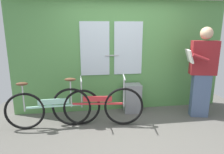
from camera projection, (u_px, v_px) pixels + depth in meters
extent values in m
cube|color=#56544F|center=(135.00, 139.00, 3.40)|extent=(5.52, 4.23, 0.04)
cube|color=#56934C|center=(121.00, 57.00, 4.38)|extent=(4.52, 0.08, 2.34)
cube|color=silver|center=(95.00, 49.00, 4.21)|extent=(0.60, 0.02, 1.10)
cube|color=silver|center=(128.00, 48.00, 4.31)|extent=(0.60, 0.02, 1.10)
cylinder|color=#B2B2B7|center=(112.00, 55.00, 4.27)|extent=(0.28, 0.02, 0.02)
torus|color=black|center=(82.00, 107.00, 3.80)|extent=(0.69, 0.08, 0.69)
torus|color=black|center=(25.00, 111.00, 3.62)|extent=(0.69, 0.08, 0.69)
cube|color=#9EDBC6|center=(54.00, 106.00, 3.70)|extent=(0.95, 0.07, 0.03)
cube|color=#9EDBC6|center=(54.00, 102.00, 3.68)|extent=(0.55, 0.05, 0.10)
cylinder|color=#B7B7BC|center=(23.00, 98.00, 3.56)|extent=(0.02, 0.02, 0.50)
ellipsoid|color=brown|center=(22.00, 84.00, 3.50)|extent=(0.20, 0.10, 0.06)
cylinder|color=#B7B7BC|center=(81.00, 93.00, 3.74)|extent=(0.02, 0.02, 0.54)
cylinder|color=#B7B7BC|center=(81.00, 79.00, 3.67)|extent=(0.04, 0.44, 0.02)
torus|color=black|center=(124.00, 107.00, 3.78)|extent=(0.73, 0.14, 0.73)
torus|color=black|center=(72.00, 107.00, 3.77)|extent=(0.73, 0.14, 0.73)
cube|color=red|center=(98.00, 104.00, 3.76)|extent=(0.91, 0.15, 0.03)
cube|color=red|center=(98.00, 99.00, 3.74)|extent=(0.53, 0.10, 0.10)
cylinder|color=#B7B7BC|center=(71.00, 93.00, 3.70)|extent=(0.02, 0.02, 0.52)
ellipsoid|color=brown|center=(70.00, 79.00, 3.64)|extent=(0.21, 0.11, 0.06)
cylinder|color=#B7B7BC|center=(124.00, 92.00, 3.72)|extent=(0.02, 0.02, 0.56)
cylinder|color=#B7B7BC|center=(124.00, 77.00, 3.65)|extent=(0.08, 0.44, 0.02)
cube|color=slate|center=(200.00, 95.00, 4.16)|extent=(0.38, 0.25, 0.88)
cube|color=maroon|center=(204.00, 58.00, 3.98)|extent=(0.53, 0.31, 0.66)
sphere|color=tan|center=(207.00, 33.00, 3.87)|extent=(0.24, 0.24, 0.24)
cube|color=silver|center=(189.00, 56.00, 3.99)|extent=(0.18, 0.36, 0.26)
cylinder|color=maroon|center=(201.00, 58.00, 3.77)|extent=(0.31, 0.14, 0.17)
cylinder|color=maroon|center=(193.00, 55.00, 4.20)|extent=(0.31, 0.14, 0.17)
cube|color=gray|center=(132.00, 98.00, 4.41)|extent=(0.35, 0.28, 0.61)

